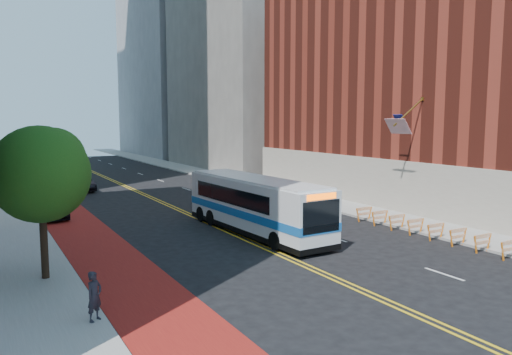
{
  "coord_description": "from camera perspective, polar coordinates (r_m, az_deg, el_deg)",
  "views": [
    {
      "loc": [
        -13.73,
        -17.1,
        7.14
      ],
      "look_at": [
        0.5,
        8.0,
        3.71
      ],
      "focal_mm": 35.0,
      "sensor_mm": 36.0,
      "label": 1
    }
  ],
  "objects": [
    {
      "name": "ground",
      "position": [
        23.06,
        8.94,
        -11.33
      ],
      "size": [
        160.0,
        160.0,
        0.0
      ],
      "primitive_type": "plane",
      "color": "black",
      "rests_on": "ground"
    },
    {
      "name": "sidewalk_left",
      "position": [
        47.66,
        -27.13,
        -2.5
      ],
      "size": [
        4.0,
        140.0,
        0.15
      ],
      "primitive_type": "cube",
      "color": "gray",
      "rests_on": "ground"
    },
    {
      "name": "sidewalk_right",
      "position": [
        54.13,
        -0.88,
        -0.72
      ],
      "size": [
        4.0,
        140.0,
        0.15
      ],
      "primitive_type": "cube",
      "color": "gray",
      "rests_on": "ground"
    },
    {
      "name": "bus_lane_paint",
      "position": [
        47.97,
        -22.47,
        -2.29
      ],
      "size": [
        3.6,
        140.0,
        0.01
      ],
      "primitive_type": "cube",
      "color": "maroon",
      "rests_on": "ground"
    },
    {
      "name": "center_line_inner",
      "position": [
        49.53,
        -13.35,
        -1.69
      ],
      "size": [
        0.14,
        140.0,
        0.01
      ],
      "primitive_type": "cube",
      "color": "gold",
      "rests_on": "ground"
    },
    {
      "name": "center_line_outer",
      "position": [
        49.63,
        -12.95,
        -1.66
      ],
      "size": [
        0.14,
        140.0,
        0.01
      ],
      "primitive_type": "cube",
      "color": "gold",
      "rests_on": "ground"
    },
    {
      "name": "lane_dashes",
      "position": [
        58.57,
        -10.87,
        -0.34
      ],
      "size": [
        0.14,
        98.2,
        0.01
      ],
      "color": "silver",
      "rests_on": "ground"
    },
    {
      "name": "brick_building",
      "position": [
        46.19,
        21.59,
        11.06
      ],
      "size": [
        18.73,
        36.0,
        22.0
      ],
      "color": "maroon",
      "rests_on": "ground"
    },
    {
      "name": "midrise_right_near",
      "position": [
        75.85,
        -0.11,
        16.54
      ],
      "size": [
        18.0,
        26.0,
        40.0
      ],
      "primitive_type": "cube",
      "color": "slate",
      "rests_on": "ground"
    },
    {
      "name": "midrise_right_far",
      "position": [
        104.32,
        -8.14,
        17.96
      ],
      "size": [
        20.0,
        28.0,
        55.0
      ],
      "primitive_type": "cube",
      "color": "gray",
      "rests_on": "ground"
    },
    {
      "name": "construction_barriers",
      "position": [
        31.74,
        18.79,
        -5.34
      ],
      "size": [
        1.42,
        10.91,
        1.0
      ],
      "color": "orange",
      "rests_on": "ground"
    },
    {
      "name": "street_tree",
      "position": [
        23.39,
        -23.3,
        0.76
      ],
      "size": [
        4.2,
        4.2,
        6.7
      ],
      "color": "black",
      "rests_on": "sidewalk_left"
    },
    {
      "name": "transit_bus",
      "position": [
        31.08,
        -0.19,
        -3.08
      ],
      "size": [
        3.41,
        12.8,
        3.49
      ],
      "rotation": [
        0.0,
        0.0,
        0.05
      ],
      "color": "silver",
      "rests_on": "ground"
    },
    {
      "name": "car_a",
      "position": [
        38.6,
        -22.51,
        -3.25
      ],
      "size": [
        2.44,
        4.69,
        1.52
      ],
      "primitive_type": "imported",
      "rotation": [
        0.0,
        0.0,
        0.15
      ],
      "color": "black",
      "rests_on": "ground"
    },
    {
      "name": "car_b",
      "position": [
        52.15,
        -19.4,
        -0.6
      ],
      "size": [
        2.22,
        4.95,
        1.58
      ],
      "primitive_type": "imported",
      "rotation": [
        0.0,
        0.0,
        0.12
      ],
      "color": "black",
      "rests_on": "ground"
    },
    {
      "name": "car_c",
      "position": [
        57.42,
        -23.61,
        -0.14
      ],
      "size": [
        3.59,
        5.86,
        1.59
      ],
      "primitive_type": "imported",
      "rotation": [
        0.0,
        0.0,
        -0.27
      ],
      "color": "black",
      "rests_on": "ground"
    },
    {
      "name": "pedestrian",
      "position": [
        18.57,
        -17.98,
        -12.77
      ],
      "size": [
        0.77,
        0.72,
        1.76
      ],
      "primitive_type": "imported",
      "rotation": [
        0.0,
        0.0,
        0.63
      ],
      "color": "black",
      "rests_on": "sidewalk_left"
    }
  ]
}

